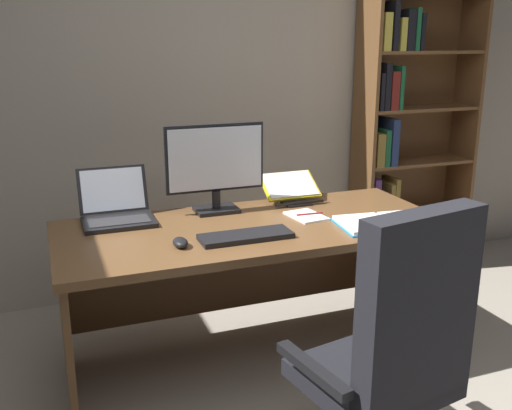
# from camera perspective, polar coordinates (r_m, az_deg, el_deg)

# --- Properties ---
(wall_back) EXTENTS (5.32, 0.12, 2.56)m
(wall_back) POSITION_cam_1_polar(r_m,az_deg,el_deg) (3.80, -4.52, 10.92)
(wall_back) COLOR #A89E8E
(wall_back) RESTS_ON ground
(desk) EXTENTS (1.88, 0.81, 0.75)m
(desk) POSITION_cam_1_polar(r_m,az_deg,el_deg) (2.95, -0.77, -5.11)
(desk) COLOR brown
(desk) RESTS_ON ground
(bookshelf) EXTENTS (0.87, 0.30, 2.30)m
(bookshelf) POSITION_cam_1_polar(r_m,az_deg,el_deg) (4.19, 14.29, 8.96)
(bookshelf) COLOR brown
(bookshelf) RESTS_ON ground
(office_chair) EXTENTS (0.67, 0.60, 1.09)m
(office_chair) POSITION_cam_1_polar(r_m,az_deg,el_deg) (2.24, 12.99, -15.56)
(office_chair) COLOR black
(office_chair) RESTS_ON ground
(monitor) EXTENTS (0.52, 0.16, 0.45)m
(monitor) POSITION_cam_1_polar(r_m,az_deg,el_deg) (2.97, -4.01, 3.70)
(monitor) COLOR black
(monitor) RESTS_ON desk
(laptop) EXTENTS (0.34, 0.33, 0.25)m
(laptop) POSITION_cam_1_polar(r_m,az_deg,el_deg) (2.92, -13.50, -0.57)
(laptop) COLOR black
(laptop) RESTS_ON desk
(keyboard) EXTENTS (0.42, 0.15, 0.02)m
(keyboard) POSITION_cam_1_polar(r_m,az_deg,el_deg) (2.61, -1.01, -3.07)
(keyboard) COLOR black
(keyboard) RESTS_ON desk
(computer_mouse) EXTENTS (0.06, 0.10, 0.04)m
(computer_mouse) POSITION_cam_1_polar(r_m,az_deg,el_deg) (2.53, -7.43, -3.67)
(computer_mouse) COLOR black
(computer_mouse) RESTS_ON desk
(reading_stand_with_book) EXTENTS (0.31, 0.25, 0.14)m
(reading_stand_with_book) POSITION_cam_1_polar(r_m,az_deg,el_deg) (3.20, 3.45, 1.65)
(reading_stand_with_book) COLOR black
(reading_stand_with_book) RESTS_ON desk
(open_binder) EXTENTS (0.51, 0.34, 0.02)m
(open_binder) POSITION_cam_1_polar(r_m,az_deg,el_deg) (2.87, 12.79, -1.67)
(open_binder) COLOR #2D84C6
(open_binder) RESTS_ON desk
(notepad) EXTENTS (0.18, 0.23, 0.01)m
(notepad) POSITION_cam_1_polar(r_m,az_deg,el_deg) (2.94, 4.94, -1.08)
(notepad) COLOR white
(notepad) RESTS_ON desk
(pen) EXTENTS (0.14, 0.02, 0.01)m
(pen) POSITION_cam_1_polar(r_m,az_deg,el_deg) (2.94, 5.30, -0.87)
(pen) COLOR maroon
(pen) RESTS_ON notepad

